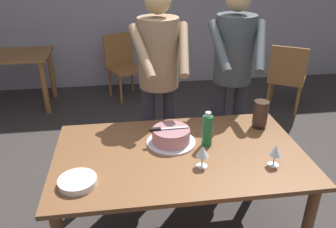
% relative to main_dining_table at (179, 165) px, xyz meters
% --- Properties ---
extents(main_dining_table, '(1.64, 0.97, 0.75)m').
position_rel_main_dining_table_xyz_m(main_dining_table, '(0.00, 0.00, 0.00)').
color(main_dining_table, brown).
rests_on(main_dining_table, ground_plane).
extents(cake_on_platter, '(0.34, 0.34, 0.11)m').
position_rel_main_dining_table_xyz_m(cake_on_platter, '(-0.04, 0.13, 0.15)').
color(cake_on_platter, silver).
rests_on(cake_on_platter, main_dining_table).
extents(cake_knife, '(0.27, 0.03, 0.02)m').
position_rel_main_dining_table_xyz_m(cake_knife, '(-0.11, 0.13, 0.22)').
color(cake_knife, silver).
rests_on(cake_knife, cake_on_platter).
extents(plate_stack, '(0.22, 0.22, 0.04)m').
position_rel_main_dining_table_xyz_m(plate_stack, '(-0.63, -0.25, 0.12)').
color(plate_stack, white).
rests_on(plate_stack, main_dining_table).
extents(wine_glass_near, '(0.08, 0.08, 0.14)m').
position_rel_main_dining_table_xyz_m(wine_glass_near, '(0.11, -0.17, 0.20)').
color(wine_glass_near, silver).
rests_on(wine_glass_near, main_dining_table).
extents(wine_glass_far, '(0.08, 0.08, 0.14)m').
position_rel_main_dining_table_xyz_m(wine_glass_far, '(0.55, -0.22, 0.20)').
color(wine_glass_far, silver).
rests_on(wine_glass_far, main_dining_table).
extents(water_bottle, '(0.07, 0.07, 0.25)m').
position_rel_main_dining_table_xyz_m(water_bottle, '(0.20, 0.07, 0.22)').
color(water_bottle, '#1E6B38').
rests_on(water_bottle, main_dining_table).
extents(hurricane_lamp, '(0.11, 0.11, 0.21)m').
position_rel_main_dining_table_xyz_m(hurricane_lamp, '(0.65, 0.27, 0.21)').
color(hurricane_lamp, black).
rests_on(hurricane_lamp, main_dining_table).
extents(person_cutting_cake, '(0.47, 0.56, 1.72)m').
position_rel_main_dining_table_xyz_m(person_cutting_cake, '(-0.05, 0.70, 0.43)').
color(person_cutting_cake, '#2D2D38').
rests_on(person_cutting_cake, ground_plane).
extents(person_standing_beside, '(0.46, 0.57, 1.72)m').
position_rel_main_dining_table_xyz_m(person_standing_beside, '(0.57, 0.73, 0.43)').
color(person_standing_beside, '#2D2D38').
rests_on(person_standing_beside, ground_plane).
extents(background_table, '(1.00, 0.70, 0.74)m').
position_rel_main_dining_table_xyz_m(background_table, '(-1.77, 2.62, -0.07)').
color(background_table, '#9E6633').
rests_on(background_table, ground_plane).
extents(background_chair_0, '(0.61, 0.61, 0.90)m').
position_rel_main_dining_table_xyz_m(background_chair_0, '(1.75, 1.98, -0.16)').
color(background_chair_0, '#9E6633').
rests_on(background_chair_0, ground_plane).
extents(background_chair_1, '(0.59, 0.59, 0.90)m').
position_rel_main_dining_table_xyz_m(background_chair_1, '(-0.33, 2.79, -0.16)').
color(background_chair_1, '#9E6633').
rests_on(background_chair_1, ground_plane).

